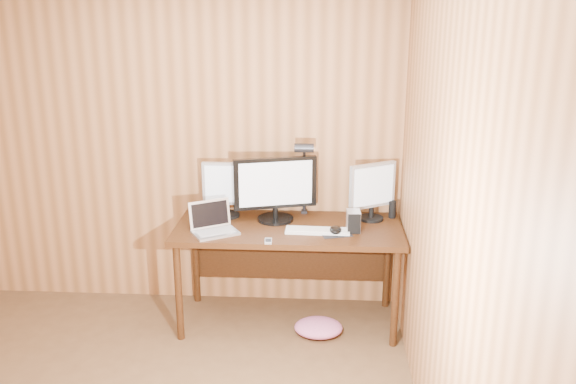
# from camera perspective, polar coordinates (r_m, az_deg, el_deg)

# --- Properties ---
(room_shell) EXTENTS (4.00, 4.00, 4.00)m
(room_shell) POSITION_cam_1_polar(r_m,az_deg,el_deg) (2.86, -21.07, -4.52)
(room_shell) COLOR brown
(room_shell) RESTS_ON ground
(desk) EXTENTS (1.60, 0.70, 0.75)m
(desk) POSITION_cam_1_polar(r_m,az_deg,el_deg) (4.42, 0.10, -4.40)
(desk) COLOR #361B0B
(desk) RESTS_ON floor
(monitor_center) EXTENTS (0.59, 0.26, 0.47)m
(monitor_center) POSITION_cam_1_polar(r_m,az_deg,el_deg) (4.36, -1.20, 0.37)
(monitor_center) COLOR black
(monitor_center) RESTS_ON desk
(monitor_left) EXTENTS (0.36, 0.17, 0.41)m
(monitor_left) POSITION_cam_1_polar(r_m,az_deg,el_deg) (4.47, -5.71, 0.38)
(monitor_left) COLOR black
(monitor_left) RESTS_ON desk
(monitor_right) EXTENTS (0.34, 0.22, 0.42)m
(monitor_right) POSITION_cam_1_polar(r_m,az_deg,el_deg) (4.42, 7.90, 0.20)
(monitor_right) COLOR black
(monitor_right) RESTS_ON desk
(laptop) EXTENTS (0.37, 0.34, 0.21)m
(laptop) POSITION_cam_1_polar(r_m,az_deg,el_deg) (4.22, -7.04, -3.05)
(laptop) COLOR silver
(laptop) RESTS_ON desk
(keyboard) EXTENTS (0.45, 0.15, 0.02)m
(keyboard) POSITION_cam_1_polar(r_m,az_deg,el_deg) (4.21, 2.79, -3.63)
(keyboard) COLOR white
(keyboard) RESTS_ON desk
(mousepad) EXTENTS (0.24, 0.22, 0.00)m
(mousepad) POSITION_cam_1_polar(r_m,az_deg,el_deg) (4.19, 4.46, -3.88)
(mousepad) COLOR black
(mousepad) RESTS_ON desk
(mouse) EXTENTS (0.08, 0.13, 0.04)m
(mouse) POSITION_cam_1_polar(r_m,az_deg,el_deg) (4.18, 4.47, -3.58)
(mouse) COLOR black
(mouse) RESTS_ON mousepad
(hard_drive) EXTENTS (0.10, 0.14, 0.15)m
(hard_drive) POSITION_cam_1_polar(r_m,az_deg,el_deg) (4.23, 6.13, -2.72)
(hard_drive) COLOR silver
(hard_drive) RESTS_ON desk
(phone) EXTENTS (0.05, 0.10, 0.01)m
(phone) POSITION_cam_1_polar(r_m,az_deg,el_deg) (4.04, -1.86, -4.60)
(phone) COLOR silver
(phone) RESTS_ON desk
(speaker) EXTENTS (0.05, 0.05, 0.13)m
(speaker) POSITION_cam_1_polar(r_m,az_deg,el_deg) (4.53, 9.74, -1.61)
(speaker) COLOR black
(speaker) RESTS_ON desk
(desk_lamp) EXTENTS (0.14, 0.20, 0.60)m
(desk_lamp) POSITION_cam_1_polar(r_m,az_deg,el_deg) (4.42, 1.53, 2.30)
(desk_lamp) COLOR black
(desk_lamp) RESTS_ON desk
(fabric_pile) EXTENTS (0.42, 0.38, 0.11)m
(fabric_pile) POSITION_cam_1_polar(r_m,az_deg,el_deg) (4.44, 2.86, -12.56)
(fabric_pile) COLOR pink
(fabric_pile) RESTS_ON floor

